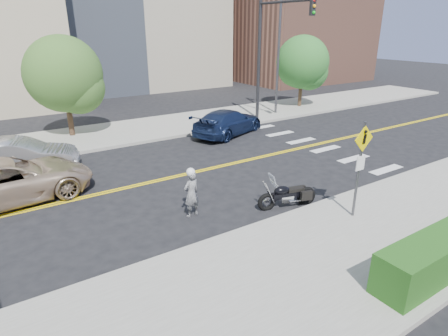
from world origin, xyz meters
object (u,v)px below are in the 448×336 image
motorcyclist (191,192)px  parked_car_silver (19,157)px  pedestrian_sign (360,161)px  motorcycle (288,190)px  suv (9,181)px  parked_car_blue (228,122)px

motorcyclist → parked_car_silver: (-4.10, 7.05, -0.08)m
parked_car_silver → pedestrian_sign: bearing=-124.9°
motorcycle → suv: size_ratio=0.37×
pedestrian_sign → motorcyclist: 5.20m
suv → parked_car_silver: size_ratio=1.21×
motorcyclist → parked_car_blue: size_ratio=0.34×
pedestrian_sign → motorcycle: (-1.11, 1.81, -1.34)m
parked_car_silver → parked_car_blue: bearing=-72.0°
suv → parked_car_blue: bearing=-80.2°
pedestrian_sign → motorcyclist: size_ratio=1.83×
pedestrian_sign → motorcycle: bearing=121.4°
motorcycle → parked_car_blue: bearing=83.4°
parked_car_silver → motorcyclist: bearing=-133.9°
pedestrian_sign → parked_car_silver: (-8.20, 10.04, -1.22)m
motorcycle → suv: 9.50m
suv → motorcyclist: bearing=-138.7°
suv → parked_car_blue: size_ratio=1.12×
pedestrian_sign → parked_car_blue: size_ratio=0.62×
pedestrian_sign → parked_car_silver: size_ratio=0.67×
pedestrian_sign → suv: pedestrian_sign is taller
pedestrian_sign → motorcycle: 2.51m
parked_car_blue → motorcycle: bearing=136.9°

